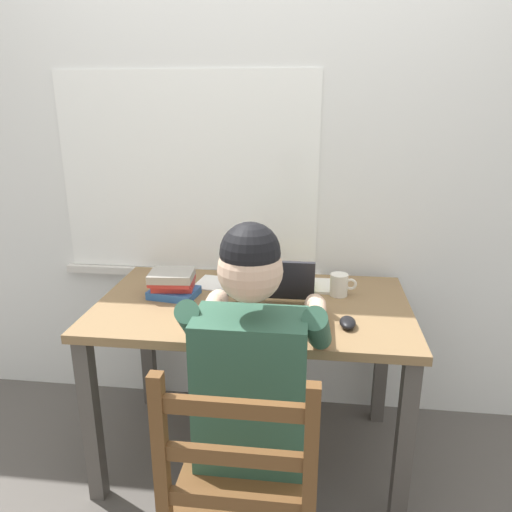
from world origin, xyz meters
The scene contains 13 objects.
ground_plane centered at (0.00, 0.00, 0.00)m, with size 8.00×8.00×0.00m, color #56514C.
back_wall centered at (-0.01, 0.46, 1.30)m, with size 6.00×0.08×2.60m.
desk centered at (0.00, 0.00, 0.65)m, with size 1.29×0.76×0.75m.
seated_person centered at (0.07, -0.46, 0.68)m, with size 0.50×0.60×1.24m.
wooden_chair centered at (0.07, -0.74, 0.45)m, with size 0.42×0.42×0.93m.
laptop centered at (0.09, -0.13, 0.80)m, with size 0.33×0.34×0.21m.
computer_mouse centered at (0.38, -0.18, 0.77)m, with size 0.06×0.10×0.03m, color black.
coffee_mug_white centered at (0.36, 0.12, 0.80)m, with size 0.11×0.08×0.10m.
coffee_mug_dark centered at (-0.10, 0.10, 0.80)m, with size 0.12×0.08×0.09m.
book_stack_main centered at (-0.35, 0.03, 0.81)m, with size 0.22×0.17×0.11m.
book_stack_side centered at (0.16, 0.16, 0.78)m, with size 0.18×0.15×0.05m.
paper_pile_near_laptop centered at (0.26, 0.21, 0.76)m, with size 0.22×0.18×0.01m, color silver.
paper_pile_back_corner centered at (-0.18, 0.19, 0.76)m, with size 0.20×0.18×0.00m, color white.
Camera 1 is at (0.24, -1.87, 1.56)m, focal length 34.32 mm.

